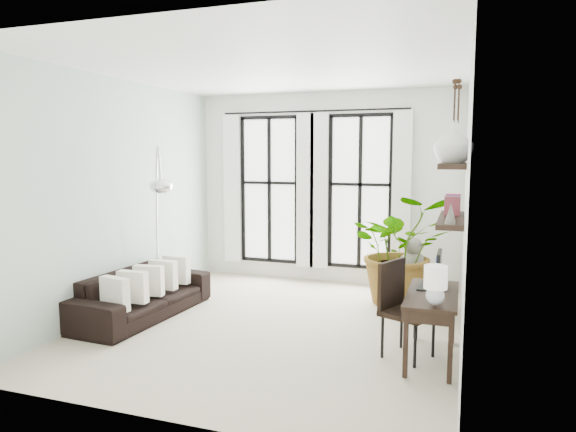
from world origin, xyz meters
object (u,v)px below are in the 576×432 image
at_px(plant, 401,249).
at_px(desk, 432,298).
at_px(buddha, 412,274).
at_px(sofa, 143,294).
at_px(arc_lamp, 158,188).
at_px(desk_chair, 401,302).

distance_m(plant, desk, 2.15).
relative_size(plant, buddha, 1.67).
distance_m(sofa, plant, 3.67).
height_order(sofa, arc_lamp, arc_lamp).
bearing_deg(plant, arc_lamp, -154.40).
bearing_deg(desk, plant, 105.07).
relative_size(desk, buddha, 1.27).
relative_size(arc_lamp, buddha, 2.37).
distance_m(sofa, arc_lamp, 1.43).
bearing_deg(desk_chair, sofa, -159.97).
relative_size(plant, desk, 1.32).
relative_size(desk_chair, arc_lamp, 0.45).
height_order(sofa, buddha, buddha).
relative_size(desk, arc_lamp, 0.54).
bearing_deg(plant, desk, -74.93).
bearing_deg(buddha, arc_lamp, -153.34).
bearing_deg(sofa, desk_chair, -90.64).
bearing_deg(buddha, plant, -136.66).
relative_size(plant, desk_chair, 1.57).
bearing_deg(arc_lamp, buddha, 26.66).
height_order(plant, desk, plant).
distance_m(plant, buddha, 0.45).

